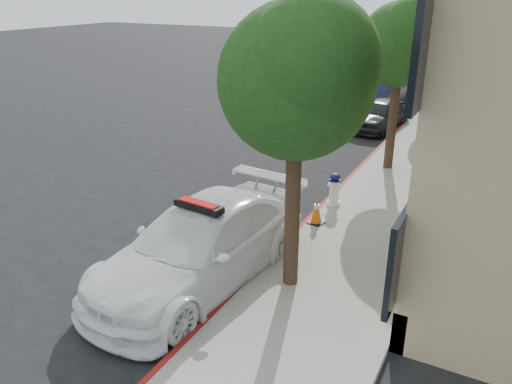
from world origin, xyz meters
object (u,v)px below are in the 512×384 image
at_px(police_car, 201,245).
at_px(traffic_cone, 316,211).
at_px(parked_car_far, 385,93).
at_px(fire_hydrant, 334,190).
at_px(parked_car_mid, 380,114).

distance_m(police_car, traffic_cone, 3.64).
bearing_deg(parked_car_far, fire_hydrant, -75.22).
bearing_deg(fire_hydrant, parked_car_mid, 107.41).
relative_size(parked_car_far, traffic_cone, 6.40).
xyz_separation_m(parked_car_mid, parked_car_far, (-0.93, 4.43, 0.07)).
relative_size(parked_car_mid, traffic_cone, 5.62).
bearing_deg(traffic_cone, police_car, -110.16).
xyz_separation_m(parked_car_far, fire_hydrant, (2.08, -13.51, -0.12)).
bearing_deg(traffic_cone, parked_car_mid, 96.31).
bearing_deg(parked_car_far, police_car, -81.36).
bearing_deg(parked_car_mid, police_car, -82.59).
bearing_deg(police_car, fire_hydrant, 80.91).
height_order(fire_hydrant, traffic_cone, fire_hydrant).
relative_size(parked_car_far, fire_hydrant, 4.72).
height_order(parked_car_mid, traffic_cone, parked_car_mid).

